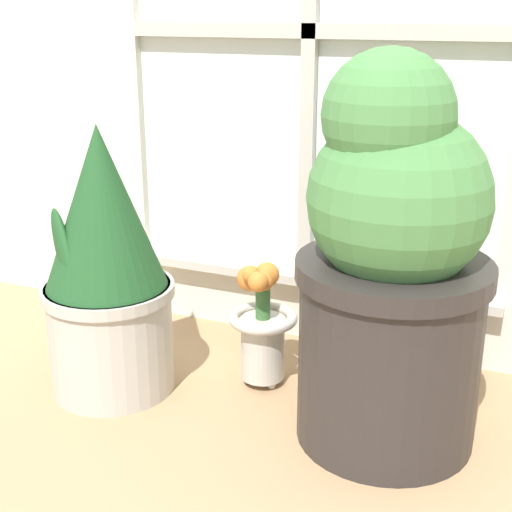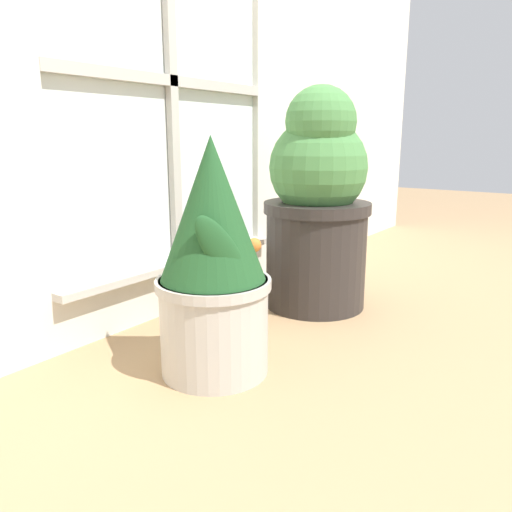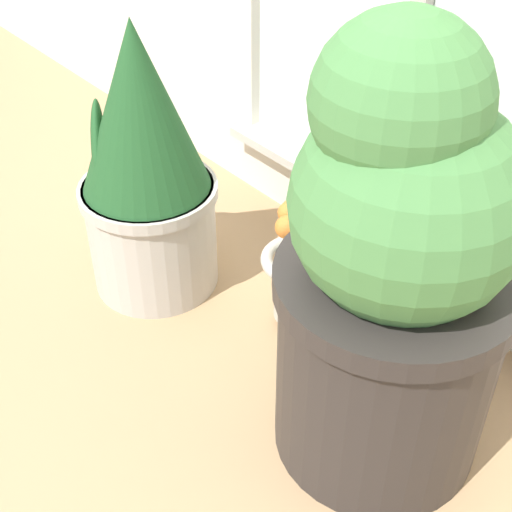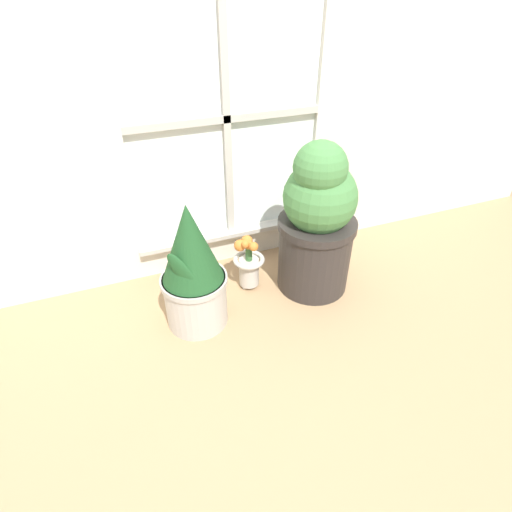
# 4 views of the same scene
# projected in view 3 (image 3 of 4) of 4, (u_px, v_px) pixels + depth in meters

# --- Properties ---
(ground_plane) EXTENTS (10.00, 10.00, 0.00)m
(ground_plane) POSITION_uv_depth(u_px,v_px,m) (188.00, 385.00, 1.43)
(ground_plane) COLOR tan
(potted_plant_left) EXTENTS (0.30, 0.30, 0.63)m
(potted_plant_left) POSITION_uv_depth(u_px,v_px,m) (145.00, 168.00, 1.51)
(potted_plant_left) COLOR #B7B2A8
(potted_plant_left) RESTS_ON ground_plane
(potted_plant_right) EXTENTS (0.39, 0.39, 0.80)m
(potted_plant_right) POSITION_uv_depth(u_px,v_px,m) (395.00, 275.00, 1.10)
(potted_plant_right) COLOR #2D2826
(potted_plant_right) RESTS_ON ground_plane
(flower_vase) EXTENTS (0.16, 0.16, 0.30)m
(flower_vase) POSITION_uv_depth(u_px,v_px,m) (298.00, 265.00, 1.49)
(flower_vase) COLOR #BCB7AD
(flower_vase) RESTS_ON ground_plane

